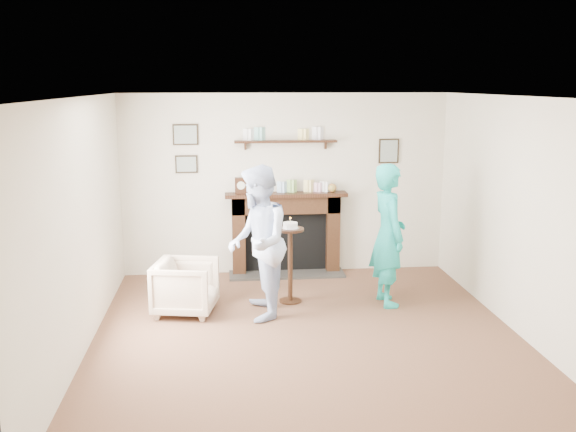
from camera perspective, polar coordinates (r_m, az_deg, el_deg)
The scene contains 6 objects.
ground at distance 6.85m, azimuth 1.80°, elevation -10.86°, with size 5.00×5.00×0.00m, color brown.
room_shell at distance 7.08m, azimuth 1.15°, elevation 3.56°, with size 4.54×5.02×2.52m.
armchair at distance 7.67m, azimuth -9.00°, elevation -8.47°, with size 0.67×0.69×0.63m, color tan.
man at distance 7.46m, azimuth -2.64°, elevation -8.92°, with size 0.85×0.66×1.75m, color silver.
woman at distance 7.98m, azimuth 8.70°, elevation -7.65°, with size 0.62×0.41×1.71m, color #1EAAA5.
pedestal_table at distance 7.75m, azimuth 0.20°, elevation -3.06°, with size 0.33×0.33×1.06m.
Camera 1 is at (-0.84, -6.27, 2.64)m, focal length 40.00 mm.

